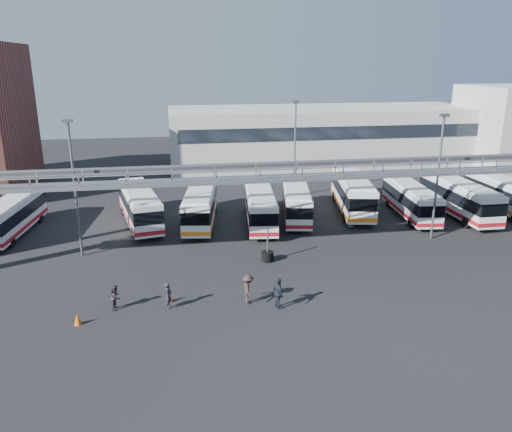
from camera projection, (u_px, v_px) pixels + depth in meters
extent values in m
plane|color=black|center=(316.00, 284.00, 32.93)|extent=(140.00, 140.00, 0.00)
cube|color=gray|center=(299.00, 177.00, 35.82)|extent=(50.00, 1.80, 0.22)
cube|color=gray|center=(302.00, 167.00, 34.73)|extent=(50.00, 0.10, 0.10)
cube|color=gray|center=(296.00, 162.00, 36.33)|extent=(50.00, 0.10, 0.10)
cube|color=#4C4F54|center=(286.00, 164.00, 39.52)|extent=(45.00, 0.50, 0.35)
cube|color=#9E9E99|center=(322.00, 137.00, 69.45)|extent=(42.00, 14.00, 8.00)
cylinder|color=#4C4F54|center=(75.00, 192.00, 36.35)|extent=(0.18, 0.18, 10.00)
cube|color=#4C4F54|center=(67.00, 121.00, 34.83)|extent=(0.70, 0.35, 0.22)
cylinder|color=#4C4F54|center=(437.00, 180.00, 39.99)|extent=(0.18, 0.18, 10.00)
cube|color=#4C4F54|center=(444.00, 115.00, 38.47)|extent=(0.70, 0.35, 0.22)
cylinder|color=#4C4F54|center=(295.00, 151.00, 52.79)|extent=(0.18, 0.18, 10.00)
cube|color=#4C4F54|center=(296.00, 102.00, 51.27)|extent=(0.70, 0.35, 0.22)
cube|color=silver|center=(12.00, 215.00, 42.02)|extent=(3.35, 10.17, 2.50)
cube|color=black|center=(12.00, 212.00, 41.93)|extent=(3.41, 10.24, 1.00)
cube|color=maroon|center=(14.00, 225.00, 42.28)|extent=(3.40, 10.23, 0.32)
cube|color=silver|center=(10.00, 200.00, 41.63)|extent=(3.01, 9.15, 0.15)
cylinder|color=black|center=(12.00, 242.00, 39.40)|extent=(0.37, 0.93, 0.91)
cylinder|color=black|center=(17.00, 218.00, 45.36)|extent=(0.37, 0.93, 0.91)
cylinder|color=black|center=(40.00, 217.00, 45.48)|extent=(0.37, 0.93, 0.91)
cube|color=silver|center=(140.00, 205.00, 44.60)|extent=(4.42, 10.91, 2.66)
cube|color=black|center=(139.00, 202.00, 44.51)|extent=(4.49, 10.98, 1.06)
cube|color=maroon|center=(140.00, 215.00, 44.88)|extent=(4.48, 10.97, 0.34)
cube|color=silver|center=(138.00, 190.00, 44.18)|extent=(3.98, 9.82, 0.15)
cylinder|color=black|center=(133.00, 232.00, 41.57)|extent=(0.47, 1.01, 0.97)
cylinder|color=black|center=(160.00, 229.00, 42.31)|extent=(0.47, 1.01, 0.97)
cylinder|color=black|center=(124.00, 210.00, 47.65)|extent=(0.47, 1.01, 0.97)
cylinder|color=black|center=(147.00, 208.00, 48.39)|extent=(0.47, 1.01, 0.97)
cube|color=silver|center=(201.00, 205.00, 44.78)|extent=(3.90, 10.72, 2.62)
cube|color=black|center=(200.00, 202.00, 44.68)|extent=(3.97, 10.79, 1.05)
cube|color=orange|center=(201.00, 215.00, 45.05)|extent=(3.96, 10.78, 0.33)
cube|color=silver|center=(200.00, 190.00, 44.36)|extent=(3.51, 9.65, 0.15)
cylinder|color=black|center=(185.00, 230.00, 41.92)|extent=(0.42, 0.98, 0.95)
cylinder|color=black|center=(211.00, 230.00, 41.97)|extent=(0.42, 0.98, 0.95)
cylinder|color=black|center=(193.00, 208.00, 48.33)|extent=(0.42, 0.98, 0.95)
cylinder|color=black|center=(215.00, 208.00, 48.38)|extent=(0.42, 0.98, 0.95)
cube|color=silver|center=(260.00, 206.00, 44.62)|extent=(3.49, 10.50, 2.58)
cube|color=black|center=(260.00, 203.00, 44.53)|extent=(3.56, 10.57, 1.03)
cube|color=maroon|center=(260.00, 216.00, 44.89)|extent=(3.55, 10.56, 0.33)
cube|color=silver|center=(260.00, 191.00, 44.21)|extent=(3.14, 9.45, 0.15)
cylinder|color=black|center=(250.00, 231.00, 41.79)|extent=(0.39, 0.96, 0.94)
cylinder|color=black|center=(275.00, 231.00, 41.90)|extent=(0.39, 0.96, 0.94)
cylinder|color=black|center=(247.00, 209.00, 48.07)|extent=(0.39, 0.96, 0.94)
cylinder|color=black|center=(269.00, 208.00, 48.19)|extent=(0.39, 0.96, 0.94)
cube|color=silver|center=(296.00, 201.00, 46.32)|extent=(4.13, 10.16, 2.48)
cube|color=black|center=(296.00, 198.00, 46.23)|extent=(4.20, 10.23, 0.99)
cube|color=maroon|center=(296.00, 210.00, 46.58)|extent=(4.19, 10.22, 0.32)
cube|color=silver|center=(297.00, 188.00, 45.93)|extent=(3.72, 9.15, 0.14)
cylinder|color=black|center=(286.00, 224.00, 43.67)|extent=(0.44, 0.94, 0.90)
cylinder|color=black|center=(309.00, 224.00, 43.62)|extent=(0.44, 0.94, 0.90)
cylinder|color=black|center=(284.00, 204.00, 49.72)|extent=(0.44, 0.94, 0.90)
cylinder|color=black|center=(304.00, 204.00, 49.68)|extent=(0.44, 0.94, 0.90)
cube|color=silver|center=(352.00, 192.00, 48.44)|extent=(4.72, 11.67, 2.85)
cube|color=black|center=(353.00, 189.00, 48.34)|extent=(4.79, 11.74, 1.14)
cube|color=orange|center=(352.00, 202.00, 48.74)|extent=(4.78, 11.73, 0.36)
cube|color=silver|center=(353.00, 177.00, 48.00)|extent=(4.25, 10.50, 0.17)
cylinder|color=black|center=(345.00, 217.00, 45.40)|extent=(0.50, 1.08, 1.04)
cylinder|color=black|center=(371.00, 217.00, 45.35)|extent=(0.50, 1.08, 1.04)
cylinder|color=black|center=(335.00, 196.00, 52.35)|extent=(0.50, 1.08, 1.04)
cylinder|color=black|center=(357.00, 196.00, 52.31)|extent=(0.50, 1.08, 1.04)
cube|color=silver|center=(411.00, 200.00, 46.81)|extent=(3.36, 10.17, 2.49)
cube|color=black|center=(411.00, 197.00, 46.72)|extent=(3.43, 10.23, 1.00)
cube|color=maroon|center=(410.00, 209.00, 47.07)|extent=(3.42, 10.22, 0.32)
cube|color=silver|center=(412.00, 186.00, 46.42)|extent=(3.03, 9.15, 0.15)
cylinder|color=black|center=(411.00, 222.00, 44.07)|extent=(0.37, 0.93, 0.91)
cylinder|color=black|center=(433.00, 222.00, 44.18)|extent=(0.37, 0.93, 0.91)
cylinder|color=black|center=(388.00, 203.00, 50.15)|extent=(0.37, 0.93, 0.91)
cylinder|color=black|center=(408.00, 203.00, 50.27)|extent=(0.37, 0.93, 0.91)
cube|color=silver|center=(459.00, 197.00, 46.97)|extent=(2.64, 10.92, 2.72)
cube|color=black|center=(459.00, 194.00, 46.88)|extent=(2.70, 10.98, 1.09)
cube|color=maroon|center=(458.00, 207.00, 47.26)|extent=(2.69, 10.97, 0.35)
cube|color=silver|center=(461.00, 183.00, 46.55)|extent=(2.38, 9.83, 0.16)
cylinder|color=black|center=(467.00, 223.00, 43.91)|extent=(0.31, 0.99, 0.99)
cylinder|color=black|center=(490.00, 221.00, 44.25)|extent=(0.31, 0.99, 0.99)
cylinder|color=black|center=(429.00, 202.00, 50.48)|extent=(0.31, 0.99, 0.99)
cylinder|color=black|center=(449.00, 201.00, 50.81)|extent=(0.31, 0.99, 0.99)
cube|color=silver|center=(505.00, 195.00, 48.01)|extent=(2.64, 10.60, 2.64)
cube|color=black|center=(506.00, 192.00, 47.92)|extent=(2.70, 10.66, 1.05)
cube|color=orange|center=(504.00, 204.00, 48.29)|extent=(2.69, 10.65, 0.34)
cube|color=silver|center=(507.00, 181.00, 47.59)|extent=(2.37, 9.54, 0.15)
cylinder|color=black|center=(474.00, 199.00, 51.42)|extent=(0.31, 0.97, 0.96)
cylinder|color=black|center=(493.00, 198.00, 51.73)|extent=(0.31, 0.97, 0.96)
imported|color=#21222A|center=(168.00, 296.00, 29.54)|extent=(0.54, 0.68, 1.63)
imported|color=#2B2230|center=(116.00, 297.00, 29.46)|extent=(0.75, 0.86, 1.52)
imported|color=#2F201F|center=(248.00, 289.00, 30.09)|extent=(0.74, 1.23, 1.86)
imported|color=#1B2231|center=(278.00, 293.00, 29.48)|extent=(0.73, 1.21, 1.93)
cone|color=#E0520C|center=(78.00, 319.00, 27.81)|extent=(0.45, 0.45, 0.67)
cone|color=#E0520C|center=(169.00, 297.00, 30.44)|extent=(0.43, 0.43, 0.63)
cylinder|color=black|center=(268.00, 259.00, 36.74)|extent=(0.91, 0.91, 0.22)
cylinder|color=black|center=(268.00, 256.00, 36.67)|extent=(0.91, 0.91, 0.22)
cylinder|color=black|center=(268.00, 253.00, 36.59)|extent=(0.91, 0.91, 0.22)
cylinder|color=#4C4F54|center=(268.00, 244.00, 36.39)|extent=(0.13, 0.13, 2.59)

